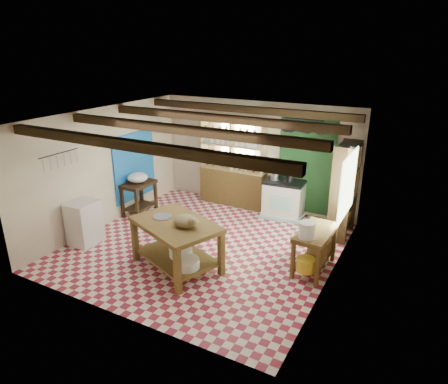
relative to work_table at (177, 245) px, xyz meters
The scene contains 30 objects.
floor 1.03m from the work_table, 88.56° to the left, with size 5.00×5.00×0.02m, color maroon.
ceiling 2.35m from the work_table, 88.56° to the left, with size 5.00×5.00×0.02m, color #4A4A4F.
wall_back 3.53m from the work_table, 89.61° to the left, with size 5.00×0.04×2.60m, color beige.
wall_front 1.79m from the work_table, 89.15° to the right, with size 5.00×0.04×2.60m, color beige.
wall_left 2.78m from the work_table, 159.46° to the left, with size 0.04×5.00×2.60m, color beige.
wall_right 2.82m from the work_table, 20.19° to the left, with size 0.04×5.00×2.60m, color beige.
ceiling_beams 2.24m from the work_table, 88.56° to the left, with size 5.00×3.80×0.15m, color #312111.
blue_wall_patch 3.12m from the work_table, 143.24° to the left, with size 0.04×1.40×1.60m, color blue.
green_wall_patch 3.72m from the work_table, 69.46° to the left, with size 1.30×0.04×2.30m, color #1C461E.
window_back 3.66m from the work_table, 97.96° to the left, with size 0.90×0.02×0.80m, color silver.
window_right 3.30m from the work_table, 37.60° to the left, with size 0.02×1.30×1.20m, color silver.
utensil_rail 2.77m from the work_table, behind, with size 0.06×0.90×0.28m, color black.
pot_rack 3.67m from the work_table, 66.85° to the left, with size 0.86×0.12×0.36m, color black.
shelving_unit 3.35m from the work_table, 99.24° to the left, with size 1.70×0.34×2.20m, color tan.
tall_rack 3.61m from the work_table, 49.82° to the left, with size 0.40×0.86×2.00m, color #312111.
work_table is the anchor object (origin of this frame).
stove 3.20m from the work_table, 73.85° to the left, with size 0.91×0.61×0.89m, color #EFE3CF.
prep_table 2.70m from the work_table, 143.76° to the left, with size 0.54×0.79×0.80m, color #312111.
white_cabinet 2.20m from the work_table, behind, with size 0.49×0.59×0.89m, color silver.
right_counter 2.46m from the work_table, 26.44° to the left, with size 0.54×1.08×0.77m, color brown.
cat 0.60m from the work_table, 10.71° to the right, with size 0.46×0.35×0.21m, color #8B7A50.
steel_tray 0.58m from the work_table, 166.11° to the left, with size 0.35×0.35×0.02m, color #A5A5AC.
basin_large 0.15m from the work_table, 22.98° to the left, with size 0.42×0.42×0.15m, color silver.
basin_small 0.48m from the work_table, 34.55° to the right, with size 0.45×0.45×0.16m, color silver.
kettle_left 3.18m from the work_table, 78.16° to the left, with size 0.20×0.20×0.23m, color #A5A5AC.
kettle_right 3.28m from the work_table, 72.18° to the left, with size 0.16×0.16×0.19m, color black.
enamel_bowl 2.74m from the work_table, 143.76° to the left, with size 0.47×0.47×0.23m, color silver.
white_bucket 2.32m from the work_table, 19.26° to the left, with size 0.28×0.28×0.28m, color silver.
wicker_basket 2.62m from the work_table, 32.23° to the left, with size 0.37×0.30×0.26m, color olive.
yellow_tub 2.28m from the work_table, 16.46° to the left, with size 0.32×0.32×0.23m, color gold.
Camera 1 is at (3.75, -6.14, 3.81)m, focal length 32.00 mm.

